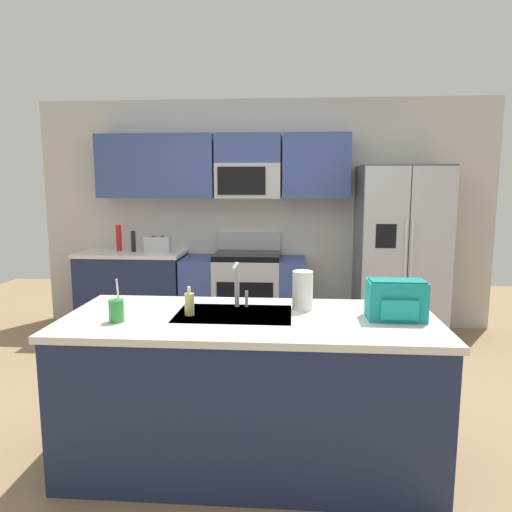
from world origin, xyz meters
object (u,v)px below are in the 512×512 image
(range_oven, at_px, (244,293))
(soap_dispenser, at_px, (189,304))
(sink_faucet, at_px, (237,281))
(refrigerator, at_px, (400,253))
(bottle_red, at_px, (119,238))
(backpack, at_px, (396,299))
(pepper_mill, at_px, (133,241))
(drink_cup_green, at_px, (116,310))
(paper_towel_roll, at_px, (303,291))
(toaster, at_px, (158,245))

(range_oven, relative_size, soap_dispenser, 8.00)
(sink_faucet, bearing_deg, refrigerator, 56.88)
(bottle_red, relative_size, backpack, 0.92)
(pepper_mill, distance_m, backpack, 3.47)
(drink_cup_green, height_order, paper_towel_roll, drink_cup_green)
(toaster, xyz_separation_m, soap_dispenser, (0.89, -2.49, -0.02))
(range_oven, relative_size, pepper_mill, 5.77)
(range_oven, height_order, bottle_red, bottle_red)
(toaster, xyz_separation_m, pepper_mill, (-0.30, 0.05, 0.03))
(sink_faucet, xyz_separation_m, paper_towel_roll, (0.40, -0.02, -0.05))
(toaster, distance_m, soap_dispenser, 2.64)
(range_oven, distance_m, bottle_red, 1.56)
(range_oven, relative_size, backpack, 4.25)
(range_oven, height_order, pepper_mill, pepper_mill)
(toaster, height_order, backpack, backpack)
(bottle_red, bearing_deg, toaster, -12.57)
(bottle_red, height_order, paper_towel_roll, bottle_red)
(range_oven, bearing_deg, pepper_mill, -179.89)
(range_oven, xyz_separation_m, toaster, (-0.95, -0.05, 0.55))
(range_oven, height_order, soap_dispenser, range_oven)
(range_oven, bearing_deg, paper_towel_roll, -75.85)
(refrigerator, height_order, toaster, refrigerator)
(pepper_mill, bearing_deg, backpack, -46.81)
(pepper_mill, height_order, soap_dispenser, pepper_mill)
(range_oven, bearing_deg, drink_cup_green, -99.25)
(paper_towel_roll, xyz_separation_m, backpack, (0.52, -0.16, -0.00))
(bottle_red, height_order, soap_dispenser, bottle_red)
(range_oven, xyz_separation_m, backpack, (1.12, -2.53, 0.57))
(pepper_mill, height_order, sink_faucet, sink_faucet)
(drink_cup_green, distance_m, backpack, 1.57)
(drink_cup_green, height_order, soap_dispenser, drink_cup_green)
(bottle_red, xyz_separation_m, drink_cup_green, (1.00, -2.76, -0.08))
(bottle_red, xyz_separation_m, backpack, (2.56, -2.58, -0.03))
(range_oven, relative_size, drink_cup_green, 5.56)
(range_oven, distance_m, toaster, 1.10)
(pepper_mill, xyz_separation_m, soap_dispenser, (1.19, -2.54, -0.05))
(sink_faucet, xyz_separation_m, backpack, (0.92, -0.18, -0.05))
(soap_dispenser, bearing_deg, pepper_mill, 115.07)
(refrigerator, bearing_deg, paper_towel_roll, -115.25)
(soap_dispenser, relative_size, paper_towel_roll, 0.71)
(paper_towel_roll, bearing_deg, sink_faucet, 176.87)
(bottle_red, relative_size, drink_cup_green, 1.20)
(toaster, distance_m, pepper_mill, 0.30)
(bottle_red, xyz_separation_m, paper_towel_roll, (2.04, -2.43, -0.03))
(refrigerator, relative_size, pepper_mill, 7.84)
(soap_dispenser, distance_m, backpack, 1.19)
(toaster, bearing_deg, sink_faucet, -63.42)
(toaster, bearing_deg, paper_towel_roll, -56.23)
(toaster, bearing_deg, range_oven, 3.16)
(refrigerator, xyz_separation_m, bottle_red, (-3.12, 0.13, 0.12))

